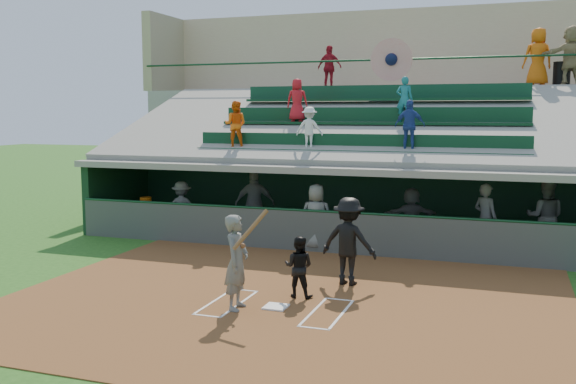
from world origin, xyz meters
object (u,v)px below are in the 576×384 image
(home_plate, at_px, (276,307))
(trash_bin, at_px, (562,74))
(white_table, at_px, (147,220))
(water_cooler, at_px, (146,203))
(catcher, at_px, (299,267))
(batter_at_plate, at_px, (237,262))

(home_plate, height_order, trash_bin, trash_bin)
(white_table, distance_m, water_cooler, 0.55)
(catcher, bearing_deg, white_table, -37.57)
(water_cooler, bearing_deg, batter_at_plate, -46.99)
(water_cooler, bearing_deg, trash_bin, 30.12)
(trash_bin, bearing_deg, water_cooler, -149.88)
(home_plate, distance_m, water_cooler, 8.76)
(home_plate, height_order, batter_at_plate, batter_at_plate)
(home_plate, xyz_separation_m, trash_bin, (5.69, 12.91, 4.99))
(batter_at_plate, height_order, trash_bin, trash_bin)
(water_cooler, bearing_deg, catcher, -37.30)
(white_table, relative_size, water_cooler, 2.36)
(batter_at_plate, bearing_deg, white_table, 132.83)
(white_table, height_order, trash_bin, trash_bin)
(catcher, height_order, trash_bin, trash_bin)
(trash_bin, bearing_deg, batter_at_plate, -115.69)
(home_plate, bearing_deg, white_table, 137.48)
(catcher, relative_size, trash_bin, 1.48)
(home_plate, relative_size, batter_at_plate, 0.22)
(catcher, relative_size, white_table, 1.48)
(trash_bin, bearing_deg, catcher, -114.47)
(trash_bin, bearing_deg, home_plate, -113.79)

